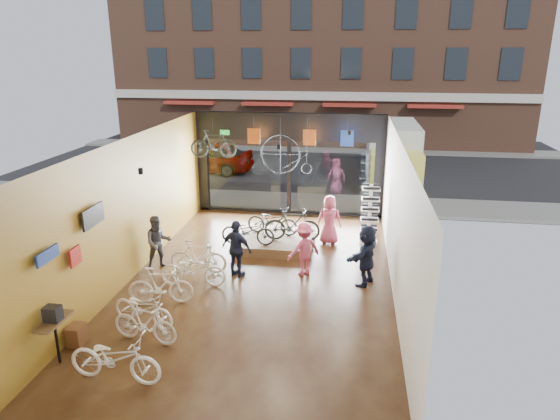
% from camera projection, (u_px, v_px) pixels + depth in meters
% --- Properties ---
extents(ground_plane, '(7.00, 12.00, 0.04)m').
position_uv_depth(ground_plane, '(260.00, 281.00, 13.54)').
color(ground_plane, black).
rests_on(ground_plane, ground).
extents(ceiling, '(7.00, 12.00, 0.04)m').
position_uv_depth(ceiling, '(259.00, 140.00, 12.37)').
color(ceiling, black).
rests_on(ceiling, ground).
extents(wall_left, '(0.04, 12.00, 3.80)m').
position_uv_depth(wall_left, '(131.00, 208.00, 13.44)').
color(wall_left, '#A67928').
rests_on(wall_left, ground).
extents(wall_right, '(0.04, 12.00, 3.80)m').
position_uv_depth(wall_right, '(398.00, 220.00, 12.46)').
color(wall_right, beige).
rests_on(wall_right, ground).
extents(wall_back, '(7.00, 0.04, 3.80)m').
position_uv_depth(wall_back, '(184.00, 341.00, 7.28)').
color(wall_back, beige).
rests_on(wall_back, ground).
extents(storefront, '(7.00, 0.26, 3.80)m').
position_uv_depth(storefront, '(289.00, 164.00, 18.60)').
color(storefront, black).
rests_on(storefront, ground).
extents(exit_sign, '(0.35, 0.06, 0.18)m').
position_uv_depth(exit_sign, '(225.00, 132.00, 18.47)').
color(exit_sign, '#198C26').
rests_on(exit_sign, storefront).
extents(street_road, '(30.00, 18.00, 0.02)m').
position_uv_depth(street_road, '(310.00, 163.00, 27.67)').
color(street_road, black).
rests_on(street_road, ground).
extents(sidewalk_near, '(30.00, 2.40, 0.12)m').
position_uv_depth(sidewalk_near, '(293.00, 202.00, 20.30)').
color(sidewalk_near, slate).
rests_on(sidewalk_near, ground).
extents(sidewalk_far, '(30.00, 2.00, 0.12)m').
position_uv_depth(sidewalk_far, '(316.00, 148.00, 31.41)').
color(sidewalk_far, slate).
rests_on(sidewalk_far, ground).
extents(opposite_building, '(26.00, 5.00, 14.00)m').
position_uv_depth(opposite_building, '(321.00, 33.00, 31.65)').
color(opposite_building, brown).
rests_on(opposite_building, ground).
extents(street_car, '(4.67, 1.88, 1.59)m').
position_uv_depth(street_car, '(207.00, 157.00, 25.29)').
color(street_car, gray).
rests_on(street_car, street_road).
extents(box_truck, '(2.27, 6.82, 2.69)m').
position_uv_depth(box_truck, '(393.00, 155.00, 22.90)').
color(box_truck, silver).
rests_on(box_truck, street_road).
extents(floor_bike_0, '(1.87, 0.76, 0.97)m').
position_uv_depth(floor_bike_0, '(115.00, 358.00, 9.29)').
color(floor_bike_0, silver).
rests_on(floor_bike_0, ground_plane).
extents(floor_bike_1, '(1.56, 0.68, 0.91)m').
position_uv_depth(floor_bike_1, '(145.00, 323.00, 10.56)').
color(floor_bike_1, silver).
rests_on(floor_bike_1, ground_plane).
extents(floor_bike_2, '(1.70, 0.99, 0.84)m').
position_uv_depth(floor_bike_2, '(143.00, 308.00, 11.22)').
color(floor_bike_2, silver).
rests_on(floor_bike_2, ground_plane).
extents(floor_bike_3, '(1.65, 0.72, 0.96)m').
position_uv_depth(floor_bike_3, '(161.00, 285.00, 12.16)').
color(floor_bike_3, silver).
rests_on(floor_bike_3, ground_plane).
extents(floor_bike_4, '(1.78, 0.72, 0.92)m').
position_uv_depth(floor_bike_4, '(193.00, 270.00, 13.09)').
color(floor_bike_4, silver).
rests_on(floor_bike_4, ground_plane).
extents(floor_bike_5, '(1.62, 0.52, 0.96)m').
position_uv_depth(floor_bike_5, '(198.00, 257.00, 13.86)').
color(floor_bike_5, silver).
rests_on(floor_bike_5, ground_plane).
extents(display_platform, '(2.40, 1.80, 0.30)m').
position_uv_depth(display_platform, '(275.00, 243.00, 15.70)').
color(display_platform, '#4C3720').
rests_on(display_platform, ground_plane).
extents(display_bike_left, '(1.65, 0.61, 0.86)m').
position_uv_depth(display_bike_left, '(248.00, 231.00, 15.12)').
color(display_bike_left, '#202625').
rests_on(display_bike_left, display_platform).
extents(display_bike_mid, '(1.76, 0.59, 1.04)m').
position_uv_depth(display_bike_mid, '(292.00, 225.00, 15.39)').
color(display_bike_mid, '#202625').
rests_on(display_bike_mid, display_platform).
extents(display_bike_right, '(1.74, 0.84, 0.88)m').
position_uv_depth(display_bike_right, '(272.00, 221.00, 15.97)').
color(display_bike_right, '#202625').
rests_on(display_bike_right, display_platform).
extents(customer_1, '(0.95, 0.89, 1.56)m').
position_uv_depth(customer_1, '(158.00, 242.00, 14.07)').
color(customer_1, '#3F3F44').
rests_on(customer_1, ground_plane).
extents(customer_2, '(1.02, 0.72, 1.61)m').
position_uv_depth(customer_2, '(237.00, 249.00, 13.55)').
color(customer_2, '#161C33').
rests_on(customer_2, ground_plane).
extents(customer_3, '(1.13, 1.04, 1.53)m').
position_uv_depth(customer_3, '(304.00, 249.00, 13.66)').
color(customer_3, '#CC4C72').
rests_on(customer_3, ground_plane).
extents(customer_4, '(0.79, 0.52, 1.59)m').
position_uv_depth(customer_4, '(329.00, 220.00, 15.91)').
color(customer_4, '#CC4C72').
rests_on(customer_4, ground_plane).
extents(customer_5, '(1.09, 1.59, 1.65)m').
position_uv_depth(customer_5, '(366.00, 255.00, 13.10)').
color(customer_5, '#161C33').
rests_on(customer_5, ground_plane).
extents(sunglasses_rack, '(0.64, 0.56, 1.95)m').
position_uv_depth(sunglasses_rack, '(370.00, 214.00, 15.85)').
color(sunglasses_rack, white).
rests_on(sunglasses_rack, ground_plane).
extents(wall_merch, '(0.40, 2.40, 2.60)m').
position_uv_depth(wall_merch, '(68.00, 286.00, 10.31)').
color(wall_merch, navy).
rests_on(wall_merch, wall_left).
extents(penny_farthing, '(1.72, 0.06, 1.38)m').
position_uv_depth(penny_farthing, '(289.00, 156.00, 17.09)').
color(penny_farthing, black).
rests_on(penny_farthing, ceiling).
extents(hung_bike, '(1.61, 0.57, 0.95)m').
position_uv_depth(hung_bike, '(213.00, 144.00, 16.93)').
color(hung_bike, '#202625').
rests_on(hung_bike, ceiling).
extents(jersey_left, '(0.45, 0.03, 0.55)m').
position_uv_depth(jersey_left, '(254.00, 136.00, 17.66)').
color(jersey_left, '#CC5919').
rests_on(jersey_left, ceiling).
extents(jersey_mid, '(0.45, 0.03, 0.55)m').
position_uv_depth(jersey_mid, '(309.00, 138.00, 17.39)').
color(jersey_mid, '#CC5919').
rests_on(jersey_mid, ceiling).
extents(jersey_right, '(0.45, 0.03, 0.55)m').
position_uv_depth(jersey_right, '(347.00, 138.00, 17.21)').
color(jersey_right, '#1E3F99').
rests_on(jersey_right, ceiling).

